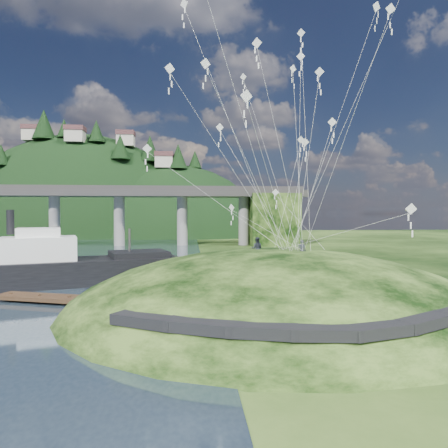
{
  "coord_description": "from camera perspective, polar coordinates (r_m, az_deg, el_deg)",
  "views": [
    {
      "loc": [
        0.88,
        -30.33,
        7.92
      ],
      "look_at": [
        4.0,
        6.0,
        7.0
      ],
      "focal_mm": 32.0,
      "sensor_mm": 36.0,
      "label": 1
    }
  ],
  "objects": [
    {
      "name": "ground",
      "position": [
        31.36,
        -6.53,
        -13.19
      ],
      "size": [
        320.0,
        320.0,
        0.0
      ],
      "primitive_type": "plane",
      "color": "black",
      "rests_on": "ground"
    },
    {
      "name": "bridge",
      "position": [
        104.07,
        -20.15,
        2.34
      ],
      "size": [
        160.0,
        11.0,
        15.0
      ],
      "color": "#2D2B2B",
      "rests_on": "ground"
    },
    {
      "name": "kite_swarm",
      "position": [
        35.18,
        7.15,
        18.97
      ],
      "size": [
        19.87,
        17.76,
        20.11
      ],
      "color": "silver",
      "rests_on": "ground"
    },
    {
      "name": "grass_hill",
      "position": [
        34.42,
        7.46,
        -14.45
      ],
      "size": [
        36.0,
        32.0,
        13.0
      ],
      "color": "black",
      "rests_on": "ground"
    },
    {
      "name": "wooden_dock",
      "position": [
        38.12,
        -21.23,
        -9.96
      ],
      "size": [
        14.06,
        6.53,
        1.01
      ],
      "color": "#332115",
      "rests_on": "ground"
    },
    {
      "name": "far_ridge",
      "position": [
        159.59,
        -21.12,
        -4.18
      ],
      "size": [
        153.0,
        70.0,
        94.5
      ],
      "color": "black",
      "rests_on": "ground"
    },
    {
      "name": "footpath",
      "position": [
        22.39,
        12.74,
        -13.7
      ],
      "size": [
        22.29,
        5.84,
        0.83
      ],
      "color": "black",
      "rests_on": "ground"
    },
    {
      "name": "work_barge",
      "position": [
        48.14,
        -21.53,
        -5.61
      ],
      "size": [
        24.72,
        13.71,
        8.36
      ],
      "color": "black",
      "rests_on": "ground"
    },
    {
      "name": "kite_flyers",
      "position": [
        33.7,
        6.3,
        -1.98
      ],
      "size": [
        4.3,
        2.86,
        1.97
      ],
      "color": "#262B33",
      "rests_on": "ground"
    }
  ]
}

